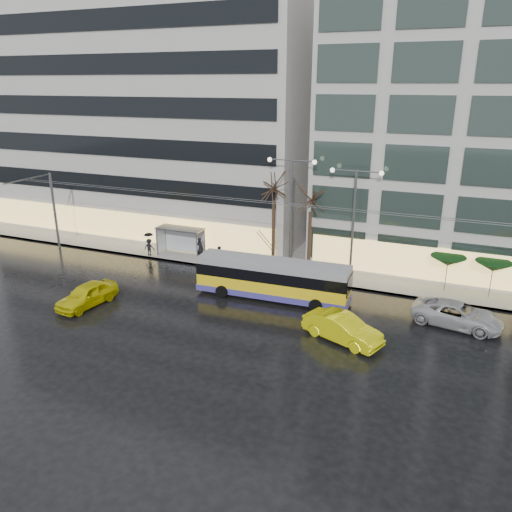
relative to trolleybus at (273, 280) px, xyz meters
The scene contains 19 objects.
ground 5.98m from the trolleybus, 116.81° to the right, with size 140.00×140.00×0.00m, color black.
sidewalk 8.92m from the trolleybus, 94.07° to the left, with size 80.00×10.00×0.15m, color gray.
kerb 4.12m from the trolleybus, 99.23° to the left, with size 80.00×0.10×0.15m, color slate.
building_left 25.16m from the trolleybus, 143.46° to the left, with size 34.00×14.00×22.00m, color #B1AFA9.
trolleybus is the anchor object (origin of this frame).
catenary 4.29m from the trolleybus, 120.68° to the left, with size 42.24×5.12×7.00m.
bus_shelter 12.32m from the trolleybus, 153.49° to the left, with size 4.20×1.60×2.51m.
street_lamp_near 7.28m from the trolleybus, 96.37° to the left, with size 3.96×0.36×9.03m.
street_lamp_far 8.33m from the trolleybus, 52.02° to the left, with size 3.96×0.36×8.53m.
tree_a 8.41m from the trolleybus, 110.12° to the left, with size 3.20×3.20×8.40m.
tree_b 7.87m from the trolleybus, 81.72° to the left, with size 3.20×3.20×7.70m.
parasol_a 12.81m from the trolleybus, 27.03° to the left, with size 2.50×2.50×2.65m.
parasol_b 15.54m from the trolleybus, 21.99° to the left, with size 2.50×2.50×2.65m.
taxi_a 12.95m from the trolleybus, 152.15° to the right, with size 1.86×4.62×1.57m, color #D2C80B.
taxi_b 7.41m from the trolleybus, 35.04° to the right, with size 1.71×4.91×1.62m, color yellow.
sedan_silver 12.37m from the trolleybus, ahead, with size 2.54×5.52×1.53m, color #B0AFB4.
pedestrian_a 9.96m from the trolleybus, 149.41° to the left, with size 1.20×1.22×2.19m.
pedestrian_b 8.01m from the trolleybus, 144.82° to the left, with size 0.93×0.85×1.56m.
pedestrian_c 13.84m from the trolleybus, 162.32° to the left, with size 1.05×0.91×2.11m.
Camera 1 is at (14.03, -25.65, 14.71)m, focal length 35.00 mm.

